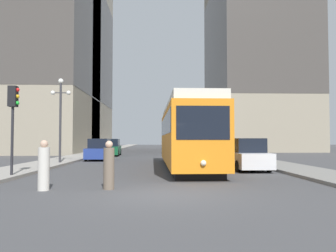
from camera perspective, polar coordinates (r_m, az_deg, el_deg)
name	(u,v)px	position (r m, az deg, el deg)	size (l,w,h in m)	color
ground_plane	(162,195)	(10.79, -1.06, -11.67)	(200.00, 200.00, 0.00)	#424244
sidewalk_left	(106,151)	(51.24, -10.55, -4.14)	(2.88, 120.00, 0.15)	gray
sidewalk_right	(209,151)	(51.29, 6.95, -4.16)	(2.88, 120.00, 0.15)	gray
streetcar	(186,134)	(20.76, 3.06, -1.35)	(2.79, 14.30, 3.89)	black
transit_bus	(202,138)	(40.93, 5.77, -2.02)	(2.76, 12.08, 3.45)	black
parked_car_left_near	(111,148)	(36.75, -9.61, -3.69)	(2.01, 4.93, 1.82)	black
parked_car_left_mid	(99,150)	(29.18, -11.61, -4.05)	(1.92, 4.37, 1.82)	black
parked_car_right_far	(246,155)	(20.12, 13.08, -4.84)	(1.95, 4.93, 1.82)	black
pedestrian_crossing_near	(44,167)	(12.40, -20.37, -6.55)	(0.39, 0.39, 1.73)	beige
pedestrian_crossing_far	(109,167)	(12.06, -10.02, -6.83)	(0.38, 0.38, 1.71)	#6B5B4C
traffic_light_near_left	(13,106)	(16.88, -24.83, 3.06)	(0.47, 0.36, 4.05)	#232328
lamp_post_left_near	(61,108)	(24.82, -17.81, 3.00)	(1.41, 0.36, 5.91)	#333338
building_left_corner	(63,54)	(61.83, -17.37, 11.56)	(14.70, 22.04, 31.91)	#B2A893
building_left_midblock	(49,33)	(49.58, -19.52, 14.68)	(11.44, 18.00, 31.27)	gray
building_right_corner	(255,50)	(58.50, 14.57, 12.43)	(14.32, 21.35, 32.09)	gray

